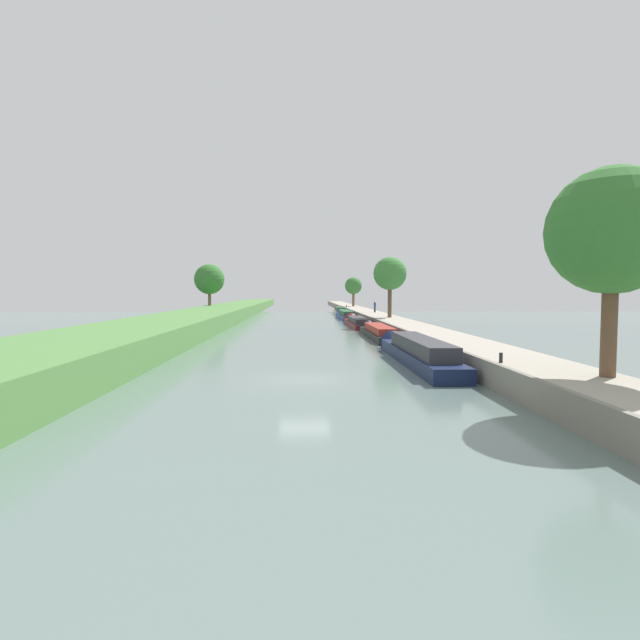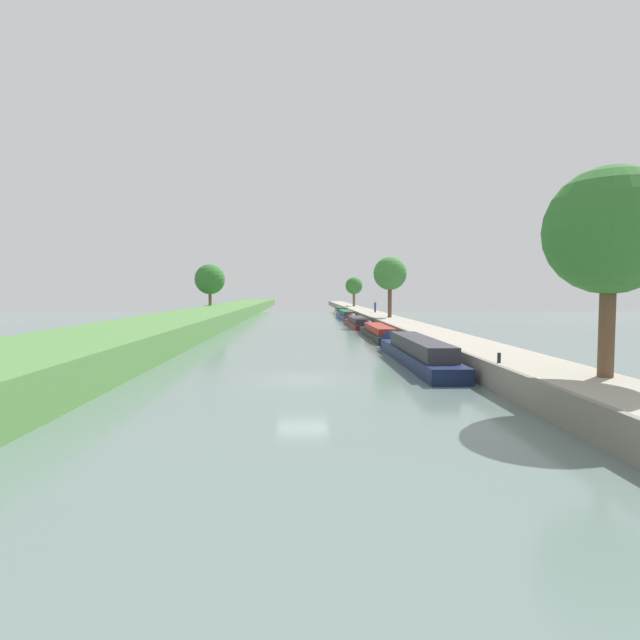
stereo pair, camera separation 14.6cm
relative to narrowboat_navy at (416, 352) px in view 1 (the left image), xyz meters
name	(u,v)px [view 1 (the left image)]	position (x,y,z in m)	size (l,w,h in m)	color
ground_plane	(304,379)	(-6.86, -5.45, -0.67)	(160.00, 160.00, 0.00)	slate
left_grassy_bank	(46,362)	(-19.45, -5.45, 0.25)	(8.24, 260.00, 1.83)	#518442
right_towpath	(509,366)	(3.49, -5.45, -0.08)	(3.76, 260.00, 1.17)	#A89E8E
stone_quay	(470,366)	(1.49, -5.45, -0.05)	(0.25, 260.00, 1.22)	gray
narrowboat_navy	(416,352)	(0.00, 0.00, 0.00)	(2.00, 15.53, 2.17)	#141E42
narrowboat_black	(377,332)	(0.18, 16.67, -0.17)	(1.89, 14.25, 1.80)	black
narrowboat_maroon	(357,322)	(0.01, 32.30, -0.21)	(2.07, 15.23, 1.97)	maroon
narrowboat_blue	(345,315)	(-0.02, 48.64, -0.12)	(1.96, 15.77, 1.93)	#283D93
narrowboat_cream	(340,311)	(0.20, 62.63, -0.10)	(1.83, 10.76, 1.89)	beige
tree_rightbank_near	(612,232)	(4.43, -11.99, 5.89)	(4.69, 4.69, 7.77)	brown
tree_rightbank_midnear	(390,274)	(3.72, 29.86, 5.76)	(4.00, 4.00, 7.30)	brown
tree_rightbank_midfar	(353,286)	(3.87, 72.95, 4.71)	(3.53, 3.53, 6.02)	brown
tree_leftbank_downstream	(209,279)	(-22.91, 57.50, 5.71)	(5.22, 5.22, 7.18)	brown
person_walking	(375,306)	(4.04, 44.03, 1.38)	(0.34, 0.34, 1.66)	#282D42
mooring_bollard_near	(501,358)	(1.91, -8.23, 0.73)	(0.16, 0.16, 0.45)	black
mooring_bollard_far	(347,306)	(1.91, 67.07, 0.73)	(0.16, 0.16, 0.45)	black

